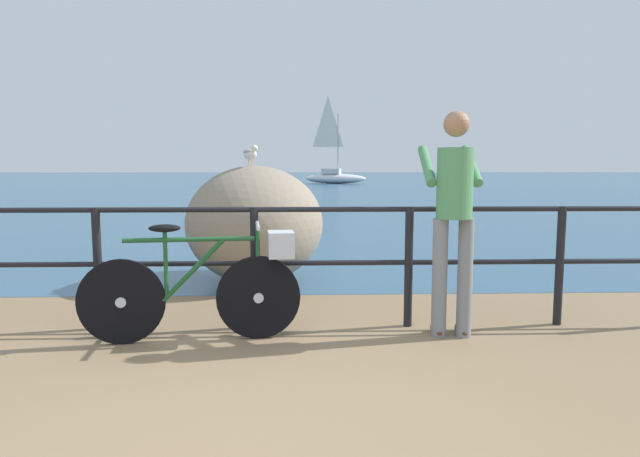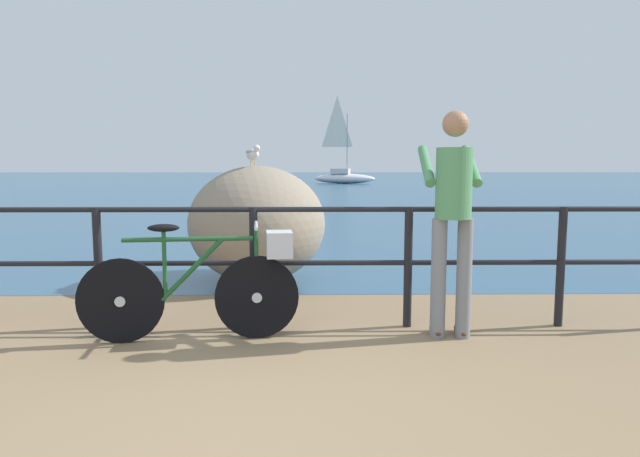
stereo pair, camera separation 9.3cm
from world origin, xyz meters
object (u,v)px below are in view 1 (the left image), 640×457
Objects in this scene: person_at_railing at (453,213)px; seagull at (250,153)px; breakwater_boulder_main at (255,224)px; bicycle at (210,282)px; sailboat at (334,174)px.

person_at_railing reaches higher than seagull.
person_at_railing is 1.03× the size of breakwater_boulder_main.
bicycle is 1.98m from person_at_railing.
person_at_railing is (1.90, 0.06, 0.53)m from bicycle.
bicycle is at bearing -32.22° from seagull.
seagull is 33.44m from sailboat.
person_at_railing is 35.39m from sailboat.
seagull is at bearing 80.47° from bicycle.
breakwater_boulder_main is (0.16, 2.22, 0.21)m from bicycle.
seagull reaches higher than breakwater_boulder_main.
seagull is 0.05× the size of sailboat.
breakwater_boulder_main is at bearing 79.87° from bicycle.
person_at_railing is at bearing -75.51° from sailboat.
sailboat is at bearing 146.30° from seagull.
person_at_railing is at bearing 12.02° from seagull.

